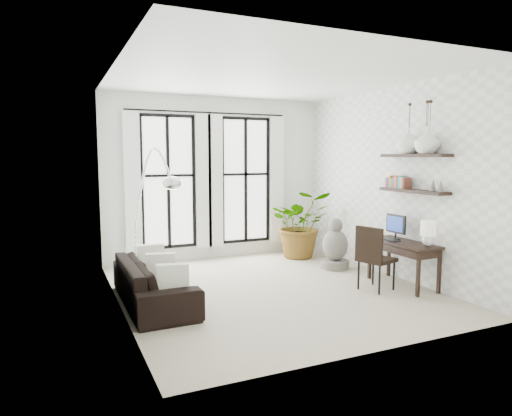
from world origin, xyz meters
TOP-DOWN VIEW (x-y plane):
  - floor at (0.00, 0.00)m, footprint 5.00×5.00m
  - ceiling at (0.00, 0.00)m, footprint 5.00×5.00m
  - wall_left at (-2.25, 0.00)m, footprint 0.00×5.00m
  - wall_right at (2.25, 0.00)m, footprint 0.00×5.00m
  - wall_back at (0.00, 2.50)m, footprint 4.50×0.00m
  - windows at (-0.20, 2.43)m, footprint 3.26×0.13m
  - wall_shelves at (2.11, -0.65)m, footprint 0.25×1.30m
  - sofa at (-1.80, 0.05)m, footprint 0.83×2.09m
  - throw_pillows at (-1.70, 0.05)m, footprint 0.40×1.52m
  - plant at (1.54, 1.78)m, footprint 1.53×1.43m
  - desk at (1.95, -0.75)m, footprint 0.51×1.20m
  - desk_chair at (1.36, -0.71)m, footprint 0.58×0.58m
  - arc_lamp at (-1.70, 0.49)m, footprint 0.71×1.09m
  - buddha at (1.63, 0.70)m, footprint 0.52×0.52m
  - vase_a at (2.11, -0.94)m, footprint 0.37×0.37m
  - vase_b at (2.11, -0.54)m, footprint 0.37×0.37m

SIDE VIEW (x-z plane):
  - floor at x=0.00m, z-range 0.00..0.00m
  - sofa at x=-1.80m, z-range 0.00..0.61m
  - buddha at x=1.63m, z-range -0.07..0.85m
  - throw_pillows at x=-1.70m, z-range 0.30..0.70m
  - desk_chair at x=1.36m, z-range 0.07..1.06m
  - desk at x=1.95m, z-range 0.13..1.23m
  - plant at x=1.54m, z-range 0.00..1.36m
  - windows at x=-0.20m, z-range 0.24..2.88m
  - wall_left at x=-2.25m, z-range -0.90..4.10m
  - wall_right at x=2.25m, z-range -0.90..4.10m
  - wall_back at x=0.00m, z-range -0.65..3.85m
  - arc_lamp at x=-1.70m, z-range 0.58..2.74m
  - wall_shelves at x=2.11m, z-range 1.43..2.03m
  - vase_a at x=2.11m, z-range 2.07..2.46m
  - vase_b at x=2.11m, z-range 2.07..2.46m
  - ceiling at x=0.00m, z-range 3.20..3.20m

